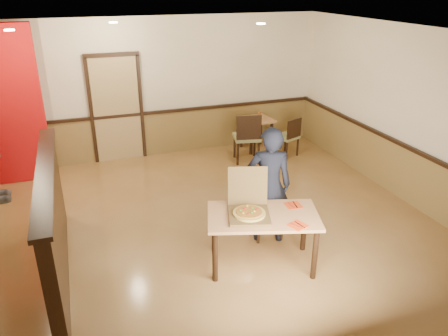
% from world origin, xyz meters
% --- Properties ---
extents(floor, '(7.00, 7.00, 0.00)m').
position_xyz_m(floor, '(0.00, 0.00, 0.00)').
color(floor, '#AB7B42').
rests_on(floor, ground).
extents(ceiling, '(7.00, 7.00, 0.00)m').
position_xyz_m(ceiling, '(0.00, 0.00, 2.80)').
color(ceiling, black).
rests_on(ceiling, wall_back).
extents(wall_back, '(7.00, 0.00, 7.00)m').
position_xyz_m(wall_back, '(0.00, 3.50, 1.40)').
color(wall_back, '#FFEEC7').
rests_on(wall_back, floor).
extents(wall_right, '(0.00, 7.00, 7.00)m').
position_xyz_m(wall_right, '(3.50, 0.00, 1.40)').
color(wall_right, '#FFEEC7').
rests_on(wall_right, floor).
extents(wainscot_back, '(7.00, 0.04, 0.90)m').
position_xyz_m(wainscot_back, '(0.00, 3.47, 0.45)').
color(wainscot_back, olive).
rests_on(wainscot_back, floor).
extents(chair_rail_back, '(7.00, 0.06, 0.06)m').
position_xyz_m(chair_rail_back, '(0.00, 3.45, 0.92)').
color(chair_rail_back, black).
rests_on(chair_rail_back, wall_back).
extents(wainscot_right, '(0.04, 7.00, 0.90)m').
position_xyz_m(wainscot_right, '(3.47, 0.00, 0.45)').
color(wainscot_right, olive).
rests_on(wainscot_right, floor).
extents(chair_rail_right, '(0.06, 7.00, 0.06)m').
position_xyz_m(chair_rail_right, '(3.45, 0.00, 0.92)').
color(chair_rail_right, black).
rests_on(chair_rail_right, wall_right).
extents(back_door, '(0.90, 0.06, 2.10)m').
position_xyz_m(back_door, '(-0.80, 3.46, 1.05)').
color(back_door, tan).
rests_on(back_door, wall_back).
extents(booth_partition, '(0.20, 3.10, 1.44)m').
position_xyz_m(booth_partition, '(-2.00, -0.20, 0.74)').
color(booth_partition, black).
rests_on(booth_partition, floor).
extents(spot_a, '(0.14, 0.14, 0.02)m').
position_xyz_m(spot_a, '(-2.30, 1.80, 2.78)').
color(spot_a, '#FAE0AF').
rests_on(spot_a, ceiling).
extents(spot_b, '(0.14, 0.14, 0.02)m').
position_xyz_m(spot_b, '(-0.80, 2.50, 2.78)').
color(spot_b, '#FAE0AF').
rests_on(spot_b, ceiling).
extents(spot_c, '(0.14, 0.14, 0.02)m').
position_xyz_m(spot_c, '(1.40, 1.50, 2.78)').
color(spot_c, '#FAE0AF').
rests_on(spot_c, ceiling).
extents(main_table, '(1.55, 1.16, 0.74)m').
position_xyz_m(main_table, '(0.46, -0.86, 0.63)').
color(main_table, tan).
rests_on(main_table, floor).
extents(diner_chair, '(0.46, 0.46, 0.84)m').
position_xyz_m(diner_chair, '(0.81, -0.18, 0.46)').
color(diner_chair, olive).
rests_on(diner_chair, floor).
extents(side_chair_left, '(0.61, 0.61, 1.03)m').
position_xyz_m(side_chair_left, '(1.59, 2.42, 0.56)').
color(side_chair_left, olive).
rests_on(side_chair_left, floor).
extents(side_chair_right, '(0.54, 0.54, 0.84)m').
position_xyz_m(side_chair_right, '(2.53, 2.43, 0.46)').
color(side_chair_right, olive).
rests_on(side_chair_right, floor).
extents(side_table, '(0.69, 0.69, 0.69)m').
position_xyz_m(side_table, '(2.06, 3.04, 0.52)').
color(side_table, tan).
rests_on(side_table, floor).
extents(diner, '(0.71, 0.59, 1.68)m').
position_xyz_m(diner, '(0.78, -0.32, 0.84)').
color(diner, black).
rests_on(diner, floor).
extents(pizza_box, '(0.66, 0.72, 0.53)m').
position_xyz_m(pizza_box, '(0.29, -0.81, 0.81)').
color(pizza_box, brown).
rests_on(pizza_box, main_table).
extents(pizza, '(0.48, 0.48, 0.03)m').
position_xyz_m(pizza, '(0.27, -0.86, 0.79)').
color(pizza, gold).
rests_on(pizza, pizza_box).
extents(napkin_near, '(0.25, 0.25, 0.01)m').
position_xyz_m(napkin_near, '(0.74, -1.24, 0.74)').
color(napkin_near, red).
rests_on(napkin_near, main_table).
extents(napkin_far, '(0.21, 0.21, 0.01)m').
position_xyz_m(napkin_far, '(0.92, -0.78, 0.74)').
color(napkin_far, red).
rests_on(napkin_far, main_table).
extents(condiment, '(0.06, 0.06, 0.16)m').
position_xyz_m(condiment, '(2.10, 2.99, 0.77)').
color(condiment, '#934F1A').
rests_on(condiment, side_table).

